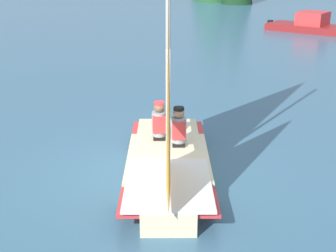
{
  "coord_description": "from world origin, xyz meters",
  "views": [
    {
      "loc": [
        7.85,
        -1.61,
        3.91
      ],
      "look_at": [
        0.0,
        0.0,
        0.98
      ],
      "focal_mm": 50.0,
      "sensor_mm": 36.0,
      "label": 1
    }
  ],
  "objects": [
    {
      "name": "sailboat_main",
      "position": [
        -0.01,
        0.0,
        0.79
      ],
      "size": [
        4.41,
        2.33,
        5.61
      ],
      "rotation": [
        0.0,
        0.0,
        6.08
      ],
      "color": "beige",
      "rests_on": "ground_plane"
    },
    {
      "name": "ground_plane",
      "position": [
        0.0,
        0.0,
        0.0
      ],
      "size": [
        260.0,
        260.0,
        0.0
      ],
      "primitive_type": "plane",
      "color": "#38607A"
    },
    {
      "name": "sailor_crew",
      "position": [
        -0.91,
        0.01,
        0.63
      ],
      "size": [
        0.38,
        0.35,
        1.16
      ],
      "rotation": [
        0.0,
        0.0,
        6.08
      ],
      "color": "black",
      "rests_on": "ground_plane"
    },
    {
      "name": "motorboat_distant",
      "position": [
        -15.89,
        11.08,
        0.37
      ],
      "size": [
        4.34,
        4.17,
        1.06
      ],
      "rotation": [
        0.0,
        0.0,
        0.73
      ],
      "color": "maroon",
      "rests_on": "ground_plane"
    },
    {
      "name": "sailor_helm",
      "position": [
        -0.49,
        0.31,
        0.63
      ],
      "size": [
        0.38,
        0.35,
        1.16
      ],
      "rotation": [
        0.0,
        0.0,
        6.08
      ],
      "color": "black",
      "rests_on": "ground_plane"
    }
  ]
}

